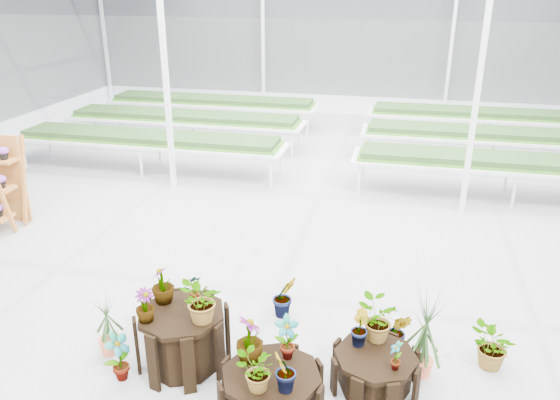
# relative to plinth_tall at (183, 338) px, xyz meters

# --- Properties ---
(ground_plane) EXTENTS (24.00, 24.00, 0.00)m
(ground_plane) POSITION_rel_plinth_tall_xyz_m (0.53, 1.45, -0.35)
(ground_plane) COLOR gray
(ground_plane) RESTS_ON ground
(greenhouse_shell) EXTENTS (18.00, 24.00, 4.50)m
(greenhouse_shell) POSITION_rel_plinth_tall_xyz_m (0.53, 1.45, 1.90)
(greenhouse_shell) COLOR white
(greenhouse_shell) RESTS_ON ground
(steel_frame) EXTENTS (18.00, 24.00, 4.50)m
(steel_frame) POSITION_rel_plinth_tall_xyz_m (0.53, 1.45, 1.90)
(steel_frame) COLOR silver
(steel_frame) RESTS_ON ground
(nursery_benches) EXTENTS (16.00, 7.00, 0.84)m
(nursery_benches) POSITION_rel_plinth_tall_xyz_m (0.53, 8.65, 0.07)
(nursery_benches) COLOR silver
(nursery_benches) RESTS_ON ground
(plinth_tall) EXTENTS (1.29, 1.29, 0.71)m
(plinth_tall) POSITION_rel_plinth_tall_xyz_m (0.00, 0.00, 0.00)
(plinth_tall) COLOR black
(plinth_tall) RESTS_ON ground
(plinth_mid) EXTENTS (1.24, 1.24, 0.55)m
(plinth_mid) POSITION_rel_plinth_tall_xyz_m (1.20, -0.60, -0.08)
(plinth_mid) COLOR black
(plinth_mid) RESTS_ON ground
(plinth_low) EXTENTS (1.20, 1.20, 0.42)m
(plinth_low) POSITION_rel_plinth_tall_xyz_m (2.20, 0.10, -0.14)
(plinth_low) COLOR black
(plinth_low) RESTS_ON ground
(nursery_plants) EXTENTS (4.97, 3.10, 1.25)m
(nursery_plants) POSITION_rel_plinth_tall_xyz_m (1.25, 0.10, 0.19)
(nursery_plants) COLOR #24401B
(nursery_plants) RESTS_ON ground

